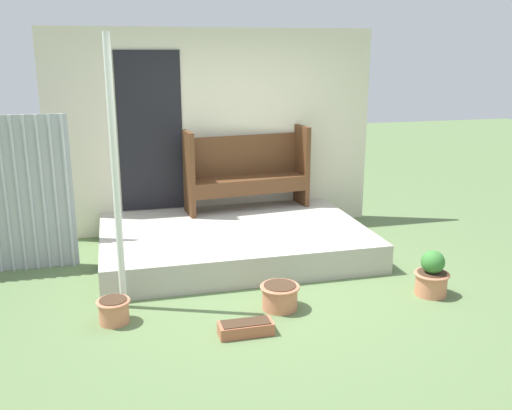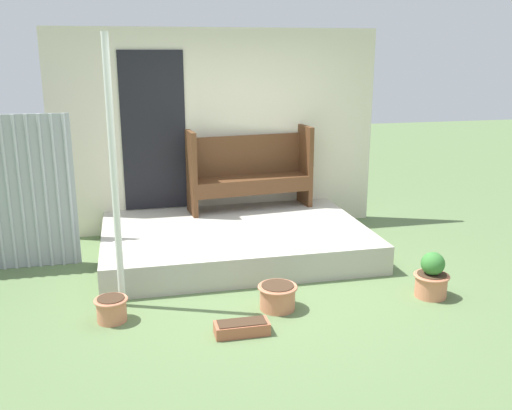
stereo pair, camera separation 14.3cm
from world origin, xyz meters
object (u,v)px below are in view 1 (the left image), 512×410
flower_pot_middle (280,295)px  planter_box_rect (246,328)px  support_post (115,178)px  flower_pot_right (432,276)px  flower_pot_left (114,310)px  bench (246,169)px

flower_pot_middle → planter_box_rect: (-0.42, -0.41, -0.07)m
support_post → flower_pot_right: bearing=-8.9°
support_post → planter_box_rect: size_ratio=5.35×
flower_pot_middle → planter_box_rect: size_ratio=0.80×
flower_pot_middle → flower_pot_right: bearing=-2.5°
flower_pot_middle → flower_pot_right: size_ratio=0.82×
support_post → flower_pot_middle: 1.84m
flower_pot_left → flower_pot_right: (3.03, -0.15, 0.08)m
support_post → flower_pot_middle: size_ratio=6.68×
bench → flower_pot_left: size_ratio=5.42×
flower_pot_middle → flower_pot_left: bearing=176.7°
flower_pot_left → flower_pot_middle: 1.50m
flower_pot_right → planter_box_rect: flower_pot_right is taller
planter_box_rect → bench: bearing=76.5°
support_post → flower_pot_middle: support_post is taller
planter_box_rect → support_post: bearing=141.0°
flower_pot_left → support_post: bearing=73.6°
bench → flower_pot_right: bearing=-67.9°
bench → flower_pot_right: 2.82m
support_post → planter_box_rect: bearing=-39.0°
support_post → planter_box_rect: (0.99, -0.80, -1.19)m
flower_pot_left → planter_box_rect: flower_pot_left is taller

